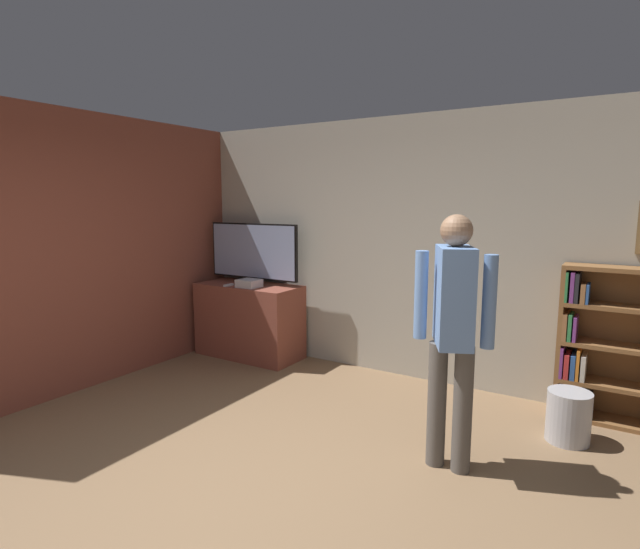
{
  "coord_description": "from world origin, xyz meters",
  "views": [
    {
      "loc": [
        1.98,
        -1.95,
        1.85
      ],
      "look_at": [
        -0.39,
        1.86,
        1.18
      ],
      "focal_mm": 28.0,
      "sensor_mm": 36.0,
      "label": 1
    }
  ],
  "objects_px": {
    "game_console": "(249,283)",
    "bookshelf": "(599,348)",
    "television": "(253,252)",
    "person": "(453,322)",
    "waste_bin": "(568,416)"
  },
  "relations": [
    {
      "from": "game_console",
      "to": "bookshelf",
      "type": "bearing_deg",
      "value": 5.18
    },
    {
      "from": "person",
      "to": "waste_bin",
      "type": "distance_m",
      "value": 1.38
    },
    {
      "from": "television",
      "to": "waste_bin",
      "type": "distance_m",
      "value": 3.67
    },
    {
      "from": "game_console",
      "to": "waste_bin",
      "type": "xyz_separation_m",
      "value": [
        3.37,
        -0.24,
        -0.71
      ]
    },
    {
      "from": "waste_bin",
      "to": "television",
      "type": "bearing_deg",
      "value": 172.31
    },
    {
      "from": "bookshelf",
      "to": "person",
      "type": "height_order",
      "value": "person"
    },
    {
      "from": "person",
      "to": "bookshelf",
      "type": "bearing_deg",
      "value": 124.74
    },
    {
      "from": "game_console",
      "to": "bookshelf",
      "type": "relative_size",
      "value": 0.18
    },
    {
      "from": "television",
      "to": "person",
      "type": "relative_size",
      "value": 0.71
    },
    {
      "from": "game_console",
      "to": "bookshelf",
      "type": "height_order",
      "value": "bookshelf"
    },
    {
      "from": "waste_bin",
      "to": "person",
      "type": "bearing_deg",
      "value": -127.65
    },
    {
      "from": "television",
      "to": "bookshelf",
      "type": "height_order",
      "value": "television"
    },
    {
      "from": "game_console",
      "to": "bookshelf",
      "type": "xyz_separation_m",
      "value": [
        3.52,
        0.32,
        -0.28
      ]
    },
    {
      "from": "person",
      "to": "waste_bin",
      "type": "height_order",
      "value": "person"
    },
    {
      "from": "television",
      "to": "person",
      "type": "bearing_deg",
      "value": -25.4
    }
  ]
}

